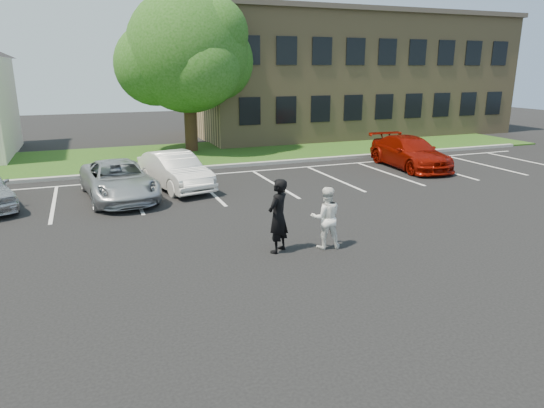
% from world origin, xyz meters
% --- Properties ---
extents(ground_plane, '(90.00, 90.00, 0.00)m').
position_xyz_m(ground_plane, '(0.00, 0.00, 0.00)').
color(ground_plane, black).
rests_on(ground_plane, ground).
extents(curb, '(40.00, 0.30, 0.15)m').
position_xyz_m(curb, '(0.00, 12.00, 0.07)').
color(curb, gray).
rests_on(curb, ground).
extents(grass_strip, '(44.00, 8.00, 0.08)m').
position_xyz_m(grass_strip, '(0.00, 16.00, 0.04)').
color(grass_strip, '#183E16').
rests_on(grass_strip, ground).
extents(stall_lines, '(34.00, 5.36, 0.01)m').
position_xyz_m(stall_lines, '(1.40, 8.95, 0.01)').
color(stall_lines, silver).
rests_on(stall_lines, ground).
extents(office_building, '(22.40, 10.40, 8.30)m').
position_xyz_m(office_building, '(14.00, 21.99, 4.16)').
color(office_building, '#8A7550').
rests_on(office_building, ground).
extents(tree, '(7.80, 7.20, 8.80)m').
position_xyz_m(tree, '(1.40, 17.21, 5.35)').
color(tree, black).
rests_on(tree, ground).
extents(man_black_suit, '(0.85, 0.81, 1.95)m').
position_xyz_m(man_black_suit, '(0.09, 0.80, 0.97)').
color(man_black_suit, black).
rests_on(man_black_suit, ground).
extents(man_white_shirt, '(0.94, 0.81, 1.67)m').
position_xyz_m(man_white_shirt, '(1.38, 0.63, 0.83)').
color(man_white_shirt, white).
rests_on(man_white_shirt, ground).
extents(car_silver_minivan, '(2.76, 5.11, 1.36)m').
position_xyz_m(car_silver_minivan, '(-3.34, 7.90, 0.68)').
color(car_silver_minivan, '#B6B9BE').
rests_on(car_silver_minivan, ground).
extents(car_white_sedan, '(2.51, 4.59, 1.44)m').
position_xyz_m(car_white_sedan, '(-1.14, 8.69, 0.72)').
color(car_white_sedan, silver).
rests_on(car_white_sedan, ground).
extents(car_red_compact, '(2.38, 5.20, 1.47)m').
position_xyz_m(car_red_compact, '(10.09, 8.78, 0.74)').
color(car_red_compact, maroon).
rests_on(car_red_compact, ground).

